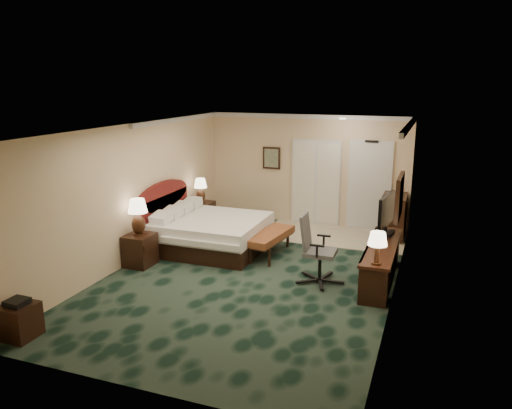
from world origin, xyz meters
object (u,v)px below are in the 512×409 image
(tv, at_px, (386,215))
(desk_chair, at_px, (320,250))
(desk, at_px, (381,263))
(minibar, at_px, (394,217))
(bed, at_px, (212,234))
(lamp_near, at_px, (138,217))
(side_table, at_px, (19,321))
(lamp_far, at_px, (201,191))
(bed_bench, at_px, (270,244))
(nightstand_near, at_px, (140,250))
(nightstand_far, at_px, (201,216))

(tv, relative_size, desk_chair, 0.80)
(desk, height_order, minibar, minibar)
(bed, bearing_deg, lamp_near, -123.91)
(side_table, xyz_separation_m, desk, (4.47, 3.80, 0.09))
(bed, bearing_deg, side_table, -101.76)
(lamp_far, height_order, bed_bench, lamp_far)
(minibar, bearing_deg, nightstand_near, -141.79)
(lamp_near, distance_m, bed_bench, 2.69)
(desk, xyz_separation_m, tv, (-0.03, 0.70, 0.72))
(side_table, bearing_deg, bed, 78.24)
(bed, relative_size, tv, 2.18)
(tv, bearing_deg, lamp_near, -153.31)
(side_table, bearing_deg, lamp_far, 89.71)
(bed_bench, height_order, side_table, side_table)
(minibar, bearing_deg, lamp_far, -168.91)
(tv, bearing_deg, bed, -169.54)
(lamp_far, height_order, desk, lamp_far)
(desk, bearing_deg, bed, 171.18)
(side_table, bearing_deg, bed_bench, 63.63)
(lamp_near, relative_size, bed_bench, 0.49)
(tv, distance_m, desk_chair, 1.56)
(bed_bench, bearing_deg, minibar, 50.18)
(bed, distance_m, desk, 3.61)
(desk_chair, bearing_deg, minibar, 71.34)
(bed, distance_m, nightstand_far, 1.54)
(tv, xyz_separation_m, desk_chair, (-0.98, -1.14, -0.44))
(minibar, bearing_deg, bed_bench, -137.36)
(nightstand_near, xyz_separation_m, minibar, (4.42, 3.48, 0.19))
(bed, height_order, lamp_far, lamp_far)
(bed_bench, xyz_separation_m, tv, (2.26, 0.10, 0.81))
(nightstand_near, height_order, bed_bench, nightstand_near)
(lamp_near, xyz_separation_m, desk, (4.47, 0.79, -0.63))
(lamp_far, height_order, tv, tv)
(nightstand_far, bearing_deg, lamp_near, -90.54)
(tv, height_order, desk_chair, tv)
(side_table, distance_m, desk_chair, 4.85)
(lamp_far, xyz_separation_m, minibar, (4.40, 0.86, -0.45))
(bed, relative_size, lamp_near, 3.04)
(lamp_far, bearing_deg, side_table, -90.29)
(nightstand_far, bearing_deg, minibar, 11.02)
(bed_bench, bearing_deg, nightstand_far, 158.21)
(lamp_far, height_order, desk_chair, lamp_far)
(bed_bench, relative_size, side_table, 2.93)
(lamp_far, relative_size, desk_chair, 0.48)
(minibar, bearing_deg, side_table, -124.40)
(side_table, relative_size, minibar, 0.49)
(bed_bench, relative_size, tv, 1.47)
(nightstand_far, distance_m, side_table, 5.62)
(bed_bench, bearing_deg, side_table, -108.83)
(nightstand_far, relative_size, desk, 0.28)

